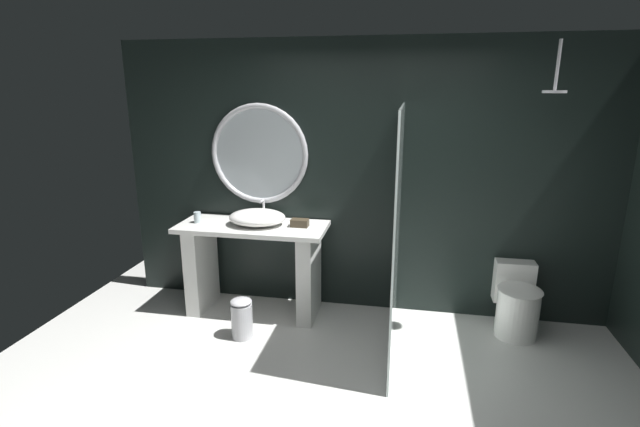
# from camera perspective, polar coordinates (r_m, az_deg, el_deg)

# --- Properties ---
(back_wall_panel) EXTENTS (4.80, 0.10, 2.60)m
(back_wall_panel) POSITION_cam_1_polar(r_m,az_deg,el_deg) (4.51, 5.40, 4.16)
(back_wall_panel) COLOR black
(back_wall_panel) RESTS_ON ground_plane
(vanity_counter) EXTENTS (1.41, 0.59, 0.90)m
(vanity_counter) POSITION_cam_1_polar(r_m,az_deg,el_deg) (4.59, -8.11, -5.73)
(vanity_counter) COLOR silver
(vanity_counter) RESTS_ON ground_plane
(vessel_sink) EXTENTS (0.54, 0.44, 0.20)m
(vessel_sink) POSITION_cam_1_polar(r_m,az_deg,el_deg) (4.45, -7.67, -0.46)
(vessel_sink) COLOR white
(vessel_sink) RESTS_ON vanity_counter
(tumbler_cup) EXTENTS (0.07, 0.07, 0.11)m
(tumbler_cup) POSITION_cam_1_polar(r_m,az_deg,el_deg) (4.63, -14.75, -0.45)
(tumbler_cup) COLOR silver
(tumbler_cup) RESTS_ON vanity_counter
(tissue_box) EXTENTS (0.16, 0.10, 0.07)m
(tissue_box) POSITION_cam_1_polar(r_m,az_deg,el_deg) (4.36, -2.50, -1.16)
(tissue_box) COLOR #3D3323
(tissue_box) RESTS_ON vanity_counter
(round_wall_mirror) EXTENTS (0.98, 0.05, 0.98)m
(round_wall_mirror) POSITION_cam_1_polar(r_m,az_deg,el_deg) (4.60, -7.45, 7.18)
(round_wall_mirror) COLOR #B7B7BC
(shower_glass_panel) EXTENTS (0.02, 1.43, 2.02)m
(shower_glass_panel) POSITION_cam_1_polar(r_m,az_deg,el_deg) (3.82, 9.35, -2.48)
(shower_glass_panel) COLOR silver
(shower_glass_panel) RESTS_ON ground_plane
(rain_shower_head) EXTENTS (0.17, 0.17, 0.38)m
(rain_shower_head) POSITION_cam_1_polar(r_m,az_deg,el_deg) (4.02, 26.82, 13.86)
(rain_shower_head) COLOR #B7B7BC
(toilet) EXTENTS (0.38, 0.56, 0.61)m
(toilet) POSITION_cam_1_polar(r_m,az_deg,el_deg) (4.62, 22.87, -10.07)
(toilet) COLOR white
(toilet) RESTS_ON ground_plane
(waste_bin) EXTENTS (0.19, 0.19, 0.37)m
(waste_bin) POSITION_cam_1_polar(r_m,az_deg,el_deg) (4.28, -9.54, -12.47)
(waste_bin) COLOR #B7B7BC
(waste_bin) RESTS_ON ground_plane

